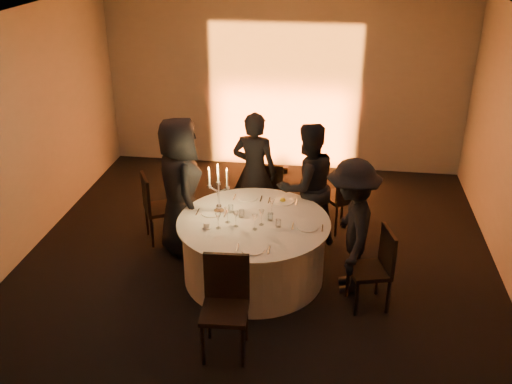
# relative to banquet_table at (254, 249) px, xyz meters

# --- Properties ---
(floor) EXTENTS (7.00, 7.00, 0.00)m
(floor) POSITION_rel_banquet_table_xyz_m (0.00, 0.00, -0.38)
(floor) COLOR black
(floor) RESTS_ON ground
(ceiling) EXTENTS (7.00, 7.00, 0.00)m
(ceiling) POSITION_rel_banquet_table_xyz_m (0.00, 0.00, 2.62)
(ceiling) COLOR silver
(ceiling) RESTS_ON wall_back
(wall_back) EXTENTS (7.00, 0.00, 7.00)m
(wall_back) POSITION_rel_banquet_table_xyz_m (0.00, 3.50, 1.12)
(wall_back) COLOR #A5A199
(wall_back) RESTS_ON floor
(wall_left) EXTENTS (0.00, 7.00, 7.00)m
(wall_left) POSITION_rel_banquet_table_xyz_m (-3.00, 0.00, 1.12)
(wall_left) COLOR #A5A199
(wall_left) RESTS_ON floor
(uplighter_fixture) EXTENTS (0.25, 0.12, 0.10)m
(uplighter_fixture) POSITION_rel_banquet_table_xyz_m (0.00, 3.20, -0.33)
(uplighter_fixture) COLOR black
(uplighter_fixture) RESTS_ON floor
(banquet_table) EXTENTS (1.80, 1.80, 0.77)m
(banquet_table) POSITION_rel_banquet_table_xyz_m (0.00, 0.00, 0.00)
(banquet_table) COLOR black
(banquet_table) RESTS_ON floor
(chair_left) EXTENTS (0.57, 0.57, 0.96)m
(chair_left) POSITION_rel_banquet_table_xyz_m (-1.42, 0.68, 0.16)
(chair_left) COLOR black
(chair_left) RESTS_ON floor
(chair_back_left) EXTENTS (0.39, 0.39, 0.89)m
(chair_back_left) POSITION_rel_banquet_table_xyz_m (0.01, 1.50, 0.11)
(chair_back_left) COLOR black
(chair_back_left) RESTS_ON floor
(chair_back_right) EXTENTS (0.61, 0.61, 1.00)m
(chair_back_right) POSITION_rel_banquet_table_xyz_m (1.06, 1.32, 0.18)
(chair_back_right) COLOR black
(chair_back_right) RESTS_ON floor
(chair_right) EXTENTS (0.51, 0.51, 0.94)m
(chair_right) POSITION_rel_banquet_table_xyz_m (1.42, -0.35, 0.15)
(chair_right) COLOR black
(chair_right) RESTS_ON floor
(chair_front) EXTENTS (0.48, 0.48, 1.03)m
(chair_front) POSITION_rel_banquet_table_xyz_m (-0.09, -1.28, 0.20)
(chair_front) COLOR black
(chair_front) RESTS_ON floor
(guest_left) EXTENTS (0.92, 1.05, 1.81)m
(guest_left) POSITION_rel_banquet_table_xyz_m (-1.01, 0.51, 0.52)
(guest_left) COLOR black
(guest_left) RESTS_ON floor
(guest_back_left) EXTENTS (0.66, 0.48, 1.69)m
(guest_back_left) POSITION_rel_banquet_table_xyz_m (-0.17, 1.25, 0.46)
(guest_back_left) COLOR black
(guest_back_left) RESTS_ON floor
(guest_back_right) EXTENTS (1.04, 0.99, 1.70)m
(guest_back_right) POSITION_rel_banquet_table_xyz_m (0.57, 0.87, 0.46)
(guest_back_right) COLOR black
(guest_back_right) RESTS_ON floor
(guest_right) EXTENTS (0.67, 1.09, 1.63)m
(guest_right) POSITION_rel_banquet_table_xyz_m (1.12, -0.07, 0.43)
(guest_right) COLOR black
(guest_right) RESTS_ON floor
(plate_left) EXTENTS (0.36, 0.25, 0.01)m
(plate_left) POSITION_rel_banquet_table_xyz_m (-0.53, 0.12, 0.39)
(plate_left) COLOR white
(plate_left) RESTS_ON banquet_table
(plate_back_left) EXTENTS (0.35, 0.25, 0.01)m
(plate_back_left) POSITION_rel_banquet_table_xyz_m (-0.16, 0.58, 0.39)
(plate_back_left) COLOR white
(plate_back_left) RESTS_ON banquet_table
(plate_back_right) EXTENTS (0.36, 0.28, 0.08)m
(plate_back_right) POSITION_rel_banquet_table_xyz_m (0.29, 0.55, 0.40)
(plate_back_right) COLOR white
(plate_back_right) RESTS_ON banquet_table
(plate_right) EXTENTS (0.36, 0.25, 0.01)m
(plate_right) POSITION_rel_banquet_table_xyz_m (0.63, -0.07, 0.39)
(plate_right) COLOR white
(plate_right) RESTS_ON banquet_table
(plate_front) EXTENTS (0.36, 0.27, 0.01)m
(plate_front) POSITION_rel_banquet_table_xyz_m (0.09, -0.62, 0.39)
(plate_front) COLOR white
(plate_front) RESTS_ON banquet_table
(coffee_cup) EXTENTS (0.11, 0.11, 0.07)m
(coffee_cup) POSITION_rel_banquet_table_xyz_m (-0.51, -0.24, 0.42)
(coffee_cup) COLOR white
(coffee_cup) RESTS_ON banquet_table
(candelabra) EXTENTS (0.27, 0.13, 0.63)m
(candelabra) POSITION_rel_banquet_table_xyz_m (-0.44, 0.17, 0.61)
(candelabra) COLOR silver
(candelabra) RESTS_ON banquet_table
(wine_glass_a) EXTENTS (0.07, 0.07, 0.19)m
(wine_glass_a) POSITION_rel_banquet_table_xyz_m (0.10, -0.08, 0.52)
(wine_glass_a) COLOR white
(wine_glass_a) RESTS_ON banquet_table
(wine_glass_b) EXTENTS (0.07, 0.07, 0.19)m
(wine_glass_b) POSITION_rel_banquet_table_xyz_m (-0.37, -0.23, 0.52)
(wine_glass_b) COLOR white
(wine_glass_b) RESTS_ON banquet_table
(wine_glass_c) EXTENTS (0.07, 0.07, 0.19)m
(wine_glass_c) POSITION_rel_banquet_table_xyz_m (-0.30, -0.08, 0.52)
(wine_glass_c) COLOR white
(wine_glass_c) RESTS_ON banquet_table
(wine_glass_d) EXTENTS (0.07, 0.07, 0.19)m
(wine_glass_d) POSITION_rel_banquet_table_xyz_m (0.19, 0.20, 0.52)
(wine_glass_d) COLOR white
(wine_glass_d) RESTS_ON banquet_table
(wine_glass_e) EXTENTS (0.07, 0.07, 0.19)m
(wine_glass_e) POSITION_rel_banquet_table_xyz_m (-0.18, -0.15, 0.52)
(wine_glass_e) COLOR white
(wine_glass_e) RESTS_ON banquet_table
(wine_glass_f) EXTENTS (0.07, 0.07, 0.19)m
(wine_glass_f) POSITION_rel_banquet_table_xyz_m (0.04, -0.20, 0.52)
(wine_glass_f) COLOR white
(wine_glass_f) RESTS_ON banquet_table
(tumbler_a) EXTENTS (0.07, 0.07, 0.09)m
(tumbler_a) POSITION_rel_banquet_table_xyz_m (-0.30, 0.18, 0.43)
(tumbler_a) COLOR white
(tumbler_a) RESTS_ON banquet_table
(tumbler_b) EXTENTS (0.07, 0.07, 0.09)m
(tumbler_b) POSITION_rel_banquet_table_xyz_m (0.19, 0.05, 0.43)
(tumbler_b) COLOR white
(tumbler_b) RESTS_ON banquet_table
(tumbler_c) EXTENTS (0.07, 0.07, 0.09)m
(tumbler_c) POSITION_rel_banquet_table_xyz_m (0.30, -0.09, 0.43)
(tumbler_c) COLOR white
(tumbler_c) RESTS_ON banquet_table
(tumbler_d) EXTENTS (0.07, 0.07, 0.09)m
(tumbler_d) POSITION_rel_banquet_table_xyz_m (-0.15, 0.08, 0.43)
(tumbler_d) COLOR white
(tumbler_d) RESTS_ON banquet_table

